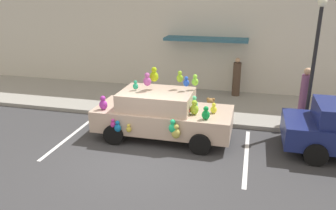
% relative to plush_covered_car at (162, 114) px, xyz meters
% --- Properties ---
extents(ground_plane, '(60.00, 60.00, 0.00)m').
position_rel_plush_covered_car_xyz_m(ground_plane, '(-0.25, -1.69, -0.81)').
color(ground_plane, '#38383A').
extents(sidewalk, '(24.00, 4.00, 0.15)m').
position_rel_plush_covered_car_xyz_m(sidewalk, '(-0.25, 3.31, -0.73)').
color(sidewalk, gray).
rests_on(sidewalk, ground).
extents(storefront_building, '(24.00, 1.25, 6.40)m').
position_rel_plush_covered_car_xyz_m(storefront_building, '(-0.24, 5.45, 2.38)').
color(storefront_building, beige).
rests_on(storefront_building, ground).
extents(parking_stripe_front, '(0.12, 3.60, 0.01)m').
position_rel_plush_covered_car_xyz_m(parking_stripe_front, '(2.75, -0.69, -0.81)').
color(parking_stripe_front, silver).
rests_on(parking_stripe_front, ground).
extents(parking_stripe_rear, '(0.12, 3.60, 0.01)m').
position_rel_plush_covered_car_xyz_m(parking_stripe_rear, '(-2.94, -0.69, -0.81)').
color(parking_stripe_rear, silver).
rests_on(parking_stripe_rear, ground).
extents(plush_covered_car, '(4.37, 2.15, 2.27)m').
position_rel_plush_covered_car_xyz_m(plush_covered_car, '(0.00, 0.00, 0.00)').
color(plush_covered_car, '#C5A994').
rests_on(plush_covered_car, ground).
extents(teddy_bear_on_sidewalk, '(0.39, 0.33, 0.75)m').
position_rel_plush_covered_car_xyz_m(teddy_bear_on_sidewalk, '(1.35, 1.76, -0.31)').
color(teddy_bear_on_sidewalk, '#9E723D').
rests_on(teddy_bear_on_sidewalk, sidewalk).
extents(street_lamp_post, '(0.28, 0.28, 4.21)m').
position_rel_plush_covered_car_xyz_m(street_lamp_post, '(4.63, 1.81, 1.90)').
color(street_lamp_post, black).
rests_on(street_lamp_post, sidewalk).
extents(pedestrian_near_shopfront, '(0.34, 0.34, 1.68)m').
position_rel_plush_covered_car_xyz_m(pedestrian_near_shopfront, '(2.09, 4.72, 0.12)').
color(pedestrian_near_shopfront, '#4B392B').
rests_on(pedestrian_near_shopfront, sidewalk).
extents(pedestrian_walking_past, '(0.33, 0.33, 1.95)m').
position_rel_plush_covered_car_xyz_m(pedestrian_walking_past, '(4.54, 2.14, 0.26)').
color(pedestrian_walking_past, '#74446A').
rests_on(pedestrian_walking_past, sidewalk).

